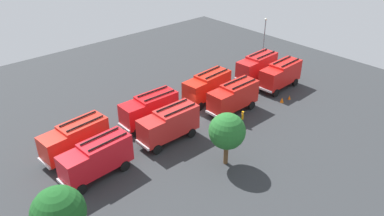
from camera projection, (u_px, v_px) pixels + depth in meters
ground_plane at (192, 118)px, 46.83m from camera, size 66.36×66.36×0.00m
fire_truck_0 at (257, 66)px, 55.90m from camera, size 7.32×3.08×3.88m
fire_truck_1 at (207, 86)px, 49.90m from camera, size 7.36×3.18×3.88m
fire_truck_2 at (150, 109)px, 44.49m from camera, size 7.23×2.82×3.88m
fire_truck_3 at (75, 138)px, 38.90m from camera, size 7.39×3.27×3.88m
fire_truck_4 at (281, 74)px, 53.27m from camera, size 7.31×3.04×3.88m
fire_truck_5 at (233, 96)px, 47.22m from camera, size 7.23×2.83×3.88m
fire_truck_6 at (169, 124)px, 41.48m from camera, size 7.21×2.77×3.88m
fire_truck_7 at (97, 158)px, 36.02m from camera, size 7.35×3.15×3.88m
firefighter_0 at (243, 117)px, 44.87m from camera, size 0.48×0.45×1.83m
firefighter_1 at (243, 68)px, 58.22m from camera, size 0.47×0.36×1.73m
firefighter_2 at (245, 65)px, 59.12m from camera, size 0.36×0.47×1.77m
tree_0 at (227, 131)px, 36.94m from camera, size 3.70×3.70×5.73m
tree_1 at (59, 213)px, 26.93m from camera, size 3.96×3.96×6.15m
traffic_cone_0 at (289, 97)px, 51.09m from camera, size 0.39×0.39×0.56m
traffic_cone_1 at (61, 173)px, 36.78m from camera, size 0.52×0.52×0.75m
traffic_cone_2 at (282, 100)px, 50.25m from camera, size 0.50×0.50×0.71m
lamppost at (264, 37)px, 61.18m from camera, size 0.36×0.36×7.35m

